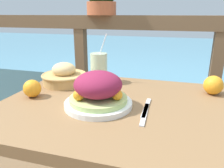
{
  "coord_description": "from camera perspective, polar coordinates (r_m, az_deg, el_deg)",
  "views": [
    {
      "loc": [
        0.2,
        -0.77,
        1.09
      ],
      "look_at": [
        -0.04,
        0.05,
        0.81
      ],
      "focal_mm": 35.0,
      "sensor_mm": 36.0,
      "label": 1
    }
  ],
  "objects": [
    {
      "name": "orange_near_basket",
      "position": [
        1.04,
        24.95,
        -0.26
      ],
      "size": [
        0.08,
        0.08,
        0.08
      ],
      "color": "orange",
      "rests_on": "patio_table"
    },
    {
      "name": "orange_near_glass",
      "position": [
        0.98,
        -20.12,
        -1.09
      ],
      "size": [
        0.07,
        0.07,
        0.07
      ],
      "color": "orange",
      "rests_on": "patio_table"
    },
    {
      "name": "patio_table",
      "position": [
        0.92,
        1.3,
        -12.23
      ],
      "size": [
        0.92,
        0.72,
        0.75
      ],
      "color": "olive",
      "rests_on": "ground_plane"
    },
    {
      "name": "salad_plate",
      "position": [
        0.82,
        -3.64,
        -1.99
      ],
      "size": [
        0.26,
        0.26,
        0.14
      ],
      "color": "white",
      "rests_on": "patio_table"
    },
    {
      "name": "bread_basket",
      "position": [
        1.11,
        -12.34,
        2.05
      ],
      "size": [
        0.22,
        0.22,
        0.11
      ],
      "color": "tan",
      "rests_on": "patio_table"
    },
    {
      "name": "drink_glass",
      "position": [
        1.11,
        -3.44,
        4.25
      ],
      "size": [
        0.09,
        0.09,
        0.24
      ],
      "color": "beige",
      "rests_on": "patio_table"
    },
    {
      "name": "fork",
      "position": [
        0.83,
        8.91,
        -6.15
      ],
      "size": [
        0.02,
        0.18,
        0.0
      ],
      "color": "silver",
      "rests_on": "patio_table"
    },
    {
      "name": "knife",
      "position": [
        0.78,
        8.53,
        -7.75
      ],
      "size": [
        0.02,
        0.18,
        0.0
      ],
      "color": "silver",
      "rests_on": "patio_table"
    },
    {
      "name": "sea_backdrop",
      "position": [
        4.04,
        13.14,
        5.5
      ],
      "size": [
        12.0,
        4.0,
        0.49
      ],
      "color": "#568EA8",
      "rests_on": "ground_plane"
    },
    {
      "name": "railing_fence",
      "position": [
        1.5,
        8.17,
        5.45
      ],
      "size": [
        2.8,
        0.08,
        1.08
      ],
      "color": "brown",
      "rests_on": "ground_plane"
    }
  ]
}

